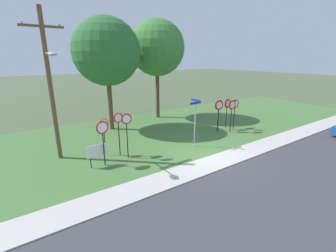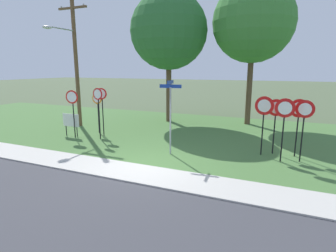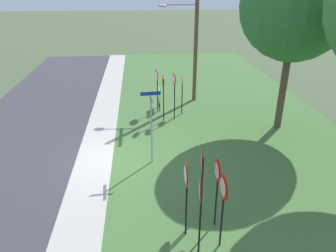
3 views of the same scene
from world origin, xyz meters
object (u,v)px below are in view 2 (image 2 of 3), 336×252
Objects in this scene: yield_sign_far_left at (276,113)px; yield_sign_far_right at (264,111)px; stop_sign_near_right at (102,102)px; stop_sign_far_left at (72,103)px; stop_sign_near_left at (98,105)px; street_name_post at (170,111)px; yield_sign_near_right at (284,115)px; notice_board at (71,121)px; yield_sign_center at (299,114)px; oak_tree_right at (253,22)px; oak_tree_left at (169,31)px; utility_pole at (74,55)px; yield_sign_near_left at (304,116)px; stop_sign_far_center at (98,103)px.

yield_sign_far_left is 0.95× the size of yield_sign_far_right.
stop_sign_near_right is 1.53m from stop_sign_far_left.
stop_sign_near_right is at bearing -38.39° from stop_sign_near_left.
street_name_post is (5.37, -2.00, 0.24)m from stop_sign_near_left.
yield_sign_near_right is 2.05× the size of notice_board.
yield_sign_center is (9.67, 0.25, -0.04)m from stop_sign_near_right.
stop_sign_far_left is 0.28× the size of oak_tree_right.
stop_sign_near_left is at bearing -115.38° from oak_tree_left.
oak_tree_right reaches higher than utility_pole.
yield_sign_near_right is (9.85, -1.22, 0.27)m from stop_sign_near_left.
street_name_post is at bearing -170.40° from yield_sign_near_right.
oak_tree_right reaches higher than yield_sign_center.
street_name_post is (-4.48, -0.78, -0.03)m from yield_sign_near_right.
yield_sign_far_right is 1.04× the size of yield_sign_center.
yield_sign_near_left is 11.50m from notice_board.
stop_sign_near_left is 0.25× the size of oak_tree_right.
yield_sign_center is (10.39, -0.27, 0.19)m from stop_sign_near_left.
yield_sign_far_right is (-0.80, 0.62, -0.00)m from yield_sign_near_right.
yield_sign_near_left is 1.28m from yield_sign_far_left.
oak_tree_left is at bearing 54.96° from stop_sign_far_left.
street_name_post is (-5.19, -1.06, 0.03)m from yield_sign_near_left.
yield_sign_far_left is 0.60m from yield_sign_far_right.
stop_sign_far_left is at bearing -165.63° from stop_sign_far_center.
stop_sign_near_right is 4.88m from street_name_post.
utility_pole is (-3.32, 2.14, 2.55)m from stop_sign_far_center.
stop_sign_far_left reaches higher than yield_sign_near_left.
stop_sign_near_right is 1.04× the size of yield_sign_far_right.
utility_pole is (-11.42, 1.59, 2.55)m from yield_sign_far_right.
notice_board is (-10.39, -1.02, -0.97)m from yield_sign_far_left.
stop_sign_near_left is 0.90× the size of stop_sign_far_left.
yield_sign_near_right is 0.31× the size of utility_pole.
oak_tree_left is (3.22, 6.16, 5.29)m from notice_board.
oak_tree_right is (6.89, 6.65, 4.66)m from stop_sign_near_right.
stop_sign_far_left is 5.94m from street_name_post.
yield_sign_center is at bearing -8.33° from stop_sign_near_right.
stop_sign_near_left is 1.85× the size of notice_board.
utility_pole reaches higher than yield_sign_center.
street_name_post is 0.39× the size of utility_pole.
yield_sign_near_left reaches higher than notice_board.
yield_sign_far_right reaches higher than yield_sign_center.
yield_sign_far_right reaches higher than stop_sign_near_left.
notice_board is at bearing 179.83° from yield_sign_near_right.
yield_sign_near_left is (9.84, -0.41, -0.02)m from stop_sign_near_right.
street_name_post is (5.91, -0.61, 0.03)m from stop_sign_far_left.
stop_sign_near_right is 0.67m from stop_sign_far_center.
yield_sign_far_left is at bearing 173.92° from yield_sign_center.
oak_tree_right is at bearing 36.55° from stop_sign_near_left.
yield_sign_center is (1.34, 0.33, -0.07)m from yield_sign_far_right.
yield_sign_far_left is at bearing 50.23° from yield_sign_far_right.
oak_tree_left is 5.42m from oak_tree_right.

